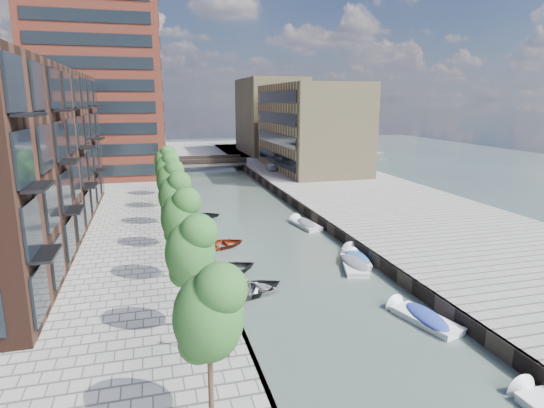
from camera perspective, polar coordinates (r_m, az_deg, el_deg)
name	(u,v)px	position (r m, az deg, el deg)	size (l,w,h in m)	color
water	(243,209)	(53.07, -3.61, -0.68)	(300.00, 300.00, 0.00)	#38473F
quay_right	(368,198)	(58.18, 12.01, 0.78)	(20.00, 140.00, 1.00)	gray
quay_wall_left	(190,208)	(52.14, -10.21, -0.54)	(0.25, 140.00, 1.00)	#332823
quay_wall_right	(293,202)	(54.46, 2.68, 0.22)	(0.25, 140.00, 1.00)	#332823
far_closure	(194,151)	(111.69, -9.82, 6.59)	(80.00, 40.00, 1.00)	gray
apartment_block	(24,156)	(42.01, -28.66, 5.26)	(8.00, 38.00, 14.00)	black
tower	(99,76)	(75.98, -20.93, 14.78)	(18.00, 18.00, 30.00)	#953C2B
tan_block_near	(310,127)	(77.28, 4.82, 9.57)	(12.00, 25.00, 14.00)	#94835A
tan_block_far	(270,116)	(102.05, -0.20, 10.98)	(12.00, 20.00, 16.00)	#94835A
bridge	(208,162)	(83.94, -8.01, 5.22)	(13.00, 6.00, 1.30)	gray
tree_0	(208,311)	(16.33, -8.00, -13.17)	(2.50, 2.50, 5.95)	#382619
tree_1	(190,249)	(22.80, -10.23, -5.56)	(2.50, 2.50, 5.95)	#382619
tree_2	(180,215)	(29.51, -11.43, -1.35)	(2.50, 2.50, 5.95)	#382619
tree_3	(174,194)	(36.34, -12.18, 1.28)	(2.50, 2.50, 5.95)	#382619
tree_4	(170,179)	(43.21, -12.69, 3.08)	(2.50, 2.50, 5.95)	#382619
tree_5	(167,168)	(50.13, -13.06, 4.39)	(2.50, 2.50, 5.95)	#382619
tree_6	(164,160)	(57.06, -13.34, 5.38)	(2.50, 2.50, 5.95)	#382619
lamp_0	(227,305)	(20.83, -5.63, -12.56)	(0.24, 0.24, 4.12)	black
lamp_1	(193,218)	(35.85, -9.88, -1.72)	(0.24, 0.24, 4.12)	black
lamp_2	(179,183)	(51.46, -11.56, 2.65)	(0.24, 0.24, 4.12)	black
sloop_0	(248,294)	(30.46, -3.06, -11.24)	(3.64, 5.10, 1.06)	black
sloop_1	(224,274)	(33.90, -6.03, -8.71)	(3.67, 5.15, 1.07)	black
sloop_2	(219,247)	(39.74, -6.62, -5.43)	(3.30, 4.62, 0.96)	maroon
sloop_3	(245,293)	(30.66, -3.42, -11.07)	(3.37, 4.72, 0.98)	white
sloop_4	(199,218)	(49.73, -9.11, -1.75)	(3.20, 4.48, 0.93)	black
motorboat_0	(420,317)	(28.42, 18.12, -13.34)	(2.75, 4.78, 1.51)	white
motorboat_1	(354,263)	(35.75, 10.20, -7.35)	(2.98, 5.04, 1.59)	silver
motorboat_3	(355,257)	(37.22, 10.40, -6.55)	(2.59, 4.78, 1.51)	white
motorboat_4	(304,224)	(46.14, 4.06, -2.54)	(2.27, 4.73, 1.51)	silver
car	(272,166)	(76.10, -0.01, 4.76)	(1.54, 3.83, 1.30)	silver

